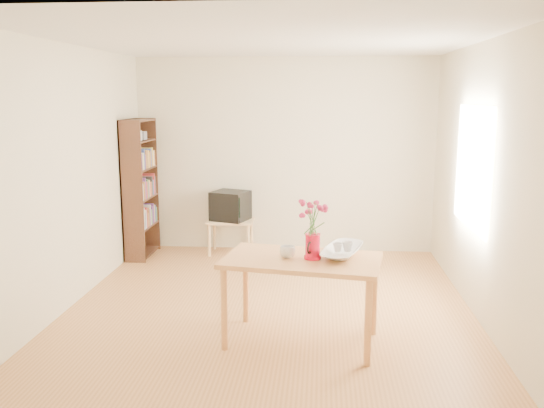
# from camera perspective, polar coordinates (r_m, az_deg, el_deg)

# --- Properties ---
(room) EXTENTS (4.50, 4.50, 4.50)m
(room) POSITION_cam_1_polar(r_m,az_deg,el_deg) (5.55, 0.04, 2.49)
(room) COLOR #B57740
(room) RESTS_ON ground
(table) EXTENTS (1.40, 0.94, 0.75)m
(table) POSITION_cam_1_polar(r_m,az_deg,el_deg) (4.89, 2.97, -6.37)
(table) COLOR #CC8246
(table) RESTS_ON ground
(tv_stand) EXTENTS (0.60, 0.45, 0.46)m
(tv_stand) POSITION_cam_1_polar(r_m,az_deg,el_deg) (7.73, -4.11, -2.10)
(tv_stand) COLOR #E3B880
(tv_stand) RESTS_ON ground
(bookshelf) EXTENTS (0.28, 0.70, 1.80)m
(bookshelf) POSITION_cam_1_polar(r_m,az_deg,el_deg) (7.70, -12.89, 1.04)
(bookshelf) COLOR #341C11
(bookshelf) RESTS_ON ground
(pitcher) EXTENTS (0.14, 0.22, 0.22)m
(pitcher) POSITION_cam_1_polar(r_m,az_deg,el_deg) (4.82, 4.04, -4.30)
(pitcher) COLOR red
(pitcher) RESTS_ON table
(flowers) EXTENTS (0.25, 0.25, 0.35)m
(flowers) POSITION_cam_1_polar(r_m,az_deg,el_deg) (4.76, 4.09, -1.04)
(flowers) COLOR #D23166
(flowers) RESTS_ON pitcher
(mug) EXTENTS (0.15, 0.15, 0.10)m
(mug) POSITION_cam_1_polar(r_m,az_deg,el_deg) (4.85, 1.54, -4.76)
(mug) COLOR white
(mug) RESTS_ON table
(bowl) EXTENTS (0.54, 0.54, 0.41)m
(bowl) POSITION_cam_1_polar(r_m,az_deg,el_deg) (4.93, 7.02, -2.79)
(bowl) COLOR white
(bowl) RESTS_ON table
(teacup_a) EXTENTS (0.09, 0.09, 0.07)m
(teacup_a) POSITION_cam_1_polar(r_m,az_deg,el_deg) (4.93, 6.54, -3.25)
(teacup_a) COLOR white
(teacup_a) RESTS_ON bowl
(teacup_b) EXTENTS (0.09, 0.09, 0.07)m
(teacup_b) POSITION_cam_1_polar(r_m,az_deg,el_deg) (4.96, 7.52, -3.17)
(teacup_b) COLOR white
(teacup_b) RESTS_ON bowl
(television) EXTENTS (0.55, 0.53, 0.39)m
(television) POSITION_cam_1_polar(r_m,az_deg,el_deg) (7.68, -4.13, -0.11)
(television) COLOR black
(television) RESTS_ON tv_stand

